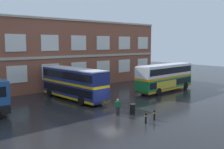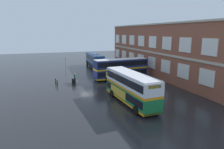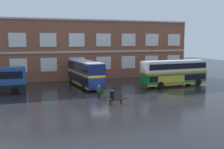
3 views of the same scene
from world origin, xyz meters
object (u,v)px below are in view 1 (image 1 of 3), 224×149
at_px(double_decker_middle, 165,77).
at_px(waiting_passenger, 118,106).
at_px(safety_bollard_east, 154,115).
at_px(station_litter_bin, 133,109).
at_px(safety_bollard_west, 146,118).
at_px(double_decker_near, 74,83).

xyz_separation_m(double_decker_middle, waiting_passenger, (-14.08, -5.11, -1.22)).
relative_size(double_decker_middle, safety_bollard_east, 11.71).
bearing_deg(station_litter_bin, waiting_passenger, 159.54).
bearing_deg(safety_bollard_west, waiting_passenger, 93.60).
distance_m(double_decker_middle, station_litter_bin, 13.87).
bearing_deg(safety_bollard_west, station_litter_bin, 66.52).
bearing_deg(double_decker_near, double_decker_middle, -16.67).
relative_size(double_decker_near, station_litter_bin, 10.83).
bearing_deg(safety_bollard_west, safety_bollard_east, 6.81).
height_order(double_decker_near, safety_bollard_east, double_decker_near).
bearing_deg(double_decker_near, station_litter_bin, -83.74).
height_order(double_decker_near, double_decker_middle, same).
distance_m(waiting_passenger, safety_bollard_west, 3.64).
height_order(waiting_passenger, safety_bollard_east, waiting_passenger).
distance_m(station_litter_bin, safety_bollard_west, 3.30).
distance_m(double_decker_near, double_decker_middle, 14.21).
relative_size(double_decker_middle, safety_bollard_west, 11.71).
xyz_separation_m(double_decker_near, safety_bollard_west, (-0.25, -12.79, -1.66)).
height_order(double_decker_middle, station_litter_bin, double_decker_middle).
relative_size(double_decker_middle, station_litter_bin, 10.80).
bearing_deg(station_litter_bin, safety_bollard_west, -113.48).
bearing_deg(safety_bollard_east, station_litter_bin, 91.21).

